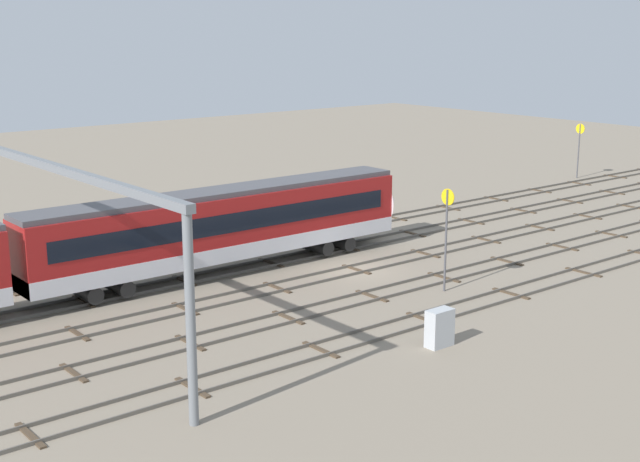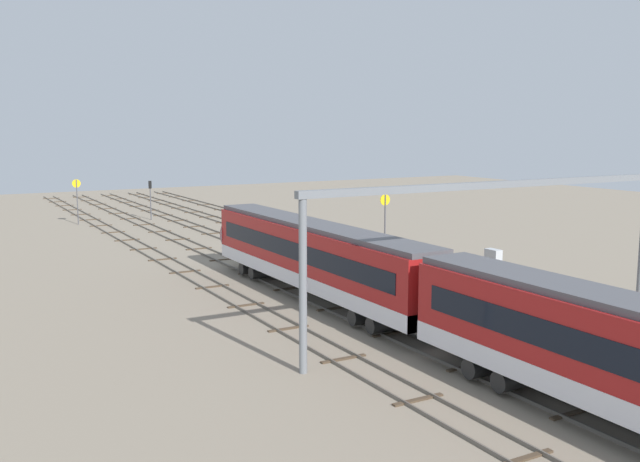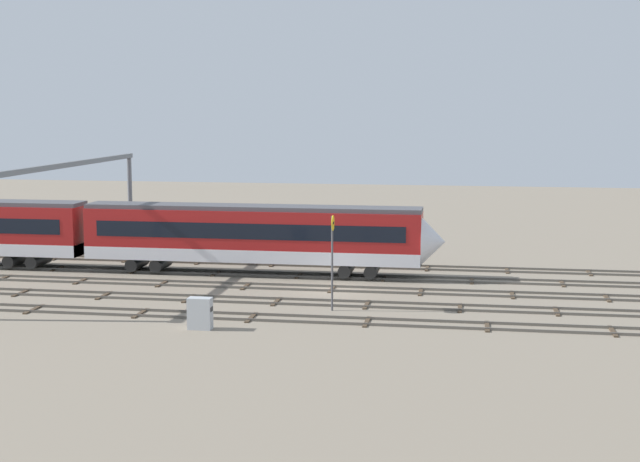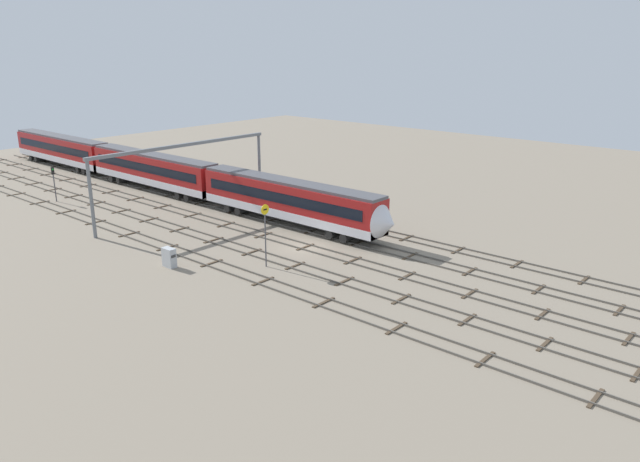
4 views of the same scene
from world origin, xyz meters
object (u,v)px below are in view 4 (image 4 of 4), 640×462
at_px(train, 156,171).
at_px(relay_cabinet, 169,257).
at_px(speed_sign_mid_trackside, 265,227).
at_px(overhead_gantry, 184,159).
at_px(signal_light_trackside_departure, 54,179).

bearing_deg(train, relay_cabinet, -32.61).
bearing_deg(relay_cabinet, speed_sign_mid_trackside, 41.39).
bearing_deg(overhead_gantry, train, 160.06).
distance_m(overhead_gantry, relay_cabinet, 18.04).
bearing_deg(speed_sign_mid_trackside, train, 161.56).
xyz_separation_m(overhead_gantry, signal_light_trackside_departure, (-17.21, -6.93, -3.59)).
height_order(train, speed_sign_mid_trackside, speed_sign_mid_trackside).
xyz_separation_m(overhead_gantry, relay_cabinet, (12.66, -11.57, -5.57)).
xyz_separation_m(speed_sign_mid_trackside, signal_light_trackside_departure, (-36.23, -0.96, -0.76)).
relative_size(overhead_gantry, signal_light_trackside_departure, 5.44).
bearing_deg(overhead_gantry, signal_light_trackside_departure, -158.06).
bearing_deg(relay_cabinet, train, 147.39).
height_order(signal_light_trackside_departure, relay_cabinet, signal_light_trackside_departure).
bearing_deg(train, signal_light_trackside_departure, -112.21).
height_order(train, overhead_gantry, overhead_gantry).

